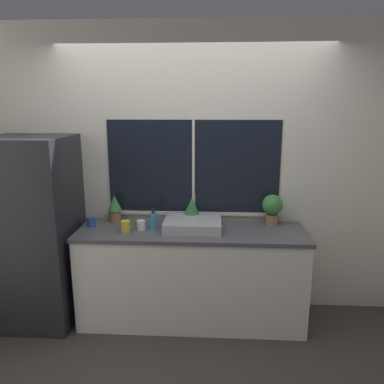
{
  "coord_description": "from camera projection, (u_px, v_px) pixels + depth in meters",
  "views": [
    {
      "loc": [
        0.19,
        -2.87,
        1.98
      ],
      "look_at": [
        0.0,
        0.28,
        1.23
      ],
      "focal_mm": 35.0,
      "sensor_mm": 36.0,
      "label": 1
    }
  ],
  "objects": [
    {
      "name": "ground_plane",
      "position": [
        190.0,
        337.0,
        3.25
      ],
      "size": [
        14.0,
        14.0,
        0.0
      ],
      "primitive_type": "plane",
      "color": "#38332D"
    },
    {
      "name": "wall_back",
      "position": [
        194.0,
        171.0,
        3.56
      ],
      "size": [
        8.0,
        0.09,
        2.7
      ],
      "color": "silver",
      "rests_on": "ground_plane"
    },
    {
      "name": "wall_left",
      "position": [
        28.0,
        157.0,
        4.51
      ],
      "size": [
        0.06,
        7.0,
        2.7
      ],
      "color": "silver",
      "rests_on": "ground_plane"
    },
    {
      "name": "wall_right",
      "position": [
        376.0,
        160.0,
        4.28
      ],
      "size": [
        0.06,
        7.0,
        2.7
      ],
      "color": "silver",
      "rests_on": "ground_plane"
    },
    {
      "name": "counter",
      "position": [
        191.0,
        276.0,
        3.43
      ],
      "size": [
        2.04,
        0.59,
        0.88
      ],
      "color": "white",
      "rests_on": "ground_plane"
    },
    {
      "name": "refrigerator",
      "position": [
        35.0,
        231.0,
        3.38
      ],
      "size": [
        0.7,
        0.72,
        1.71
      ],
      "color": "#232328",
      "rests_on": "ground_plane"
    },
    {
      "name": "sink",
      "position": [
        193.0,
        224.0,
        3.35
      ],
      "size": [
        0.51,
        0.44,
        0.27
      ],
      "color": "#ADADB2",
      "rests_on": "counter"
    },
    {
      "name": "potted_plant_left",
      "position": [
        115.0,
        207.0,
        3.54
      ],
      "size": [
        0.13,
        0.13,
        0.26
      ],
      "color": "#9E6B4C",
      "rests_on": "counter"
    },
    {
      "name": "potted_plant_center",
      "position": [
        192.0,
        209.0,
        3.5
      ],
      "size": [
        0.15,
        0.15,
        0.24
      ],
      "color": "#9E6B4C",
      "rests_on": "counter"
    },
    {
      "name": "potted_plant_right",
      "position": [
        272.0,
        207.0,
        3.45
      ],
      "size": [
        0.19,
        0.19,
        0.28
      ],
      "color": "#9E6B4C",
      "rests_on": "counter"
    },
    {
      "name": "soap_bottle",
      "position": [
        153.0,
        220.0,
        3.35
      ],
      "size": [
        0.06,
        0.06,
        0.19
      ],
      "color": "teal",
      "rests_on": "counter"
    },
    {
      "name": "mug_white",
      "position": [
        141.0,
        225.0,
        3.33
      ],
      "size": [
        0.08,
        0.08,
        0.08
      ],
      "color": "white",
      "rests_on": "counter"
    },
    {
      "name": "mug_blue",
      "position": [
        91.0,
        222.0,
        3.43
      ],
      "size": [
        0.08,
        0.08,
        0.09
      ],
      "color": "#3351AD",
      "rests_on": "counter"
    },
    {
      "name": "mug_yellow",
      "position": [
        126.0,
        226.0,
        3.26
      ],
      "size": [
        0.08,
        0.08,
        0.1
      ],
      "color": "gold",
      "rests_on": "counter"
    }
  ]
}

